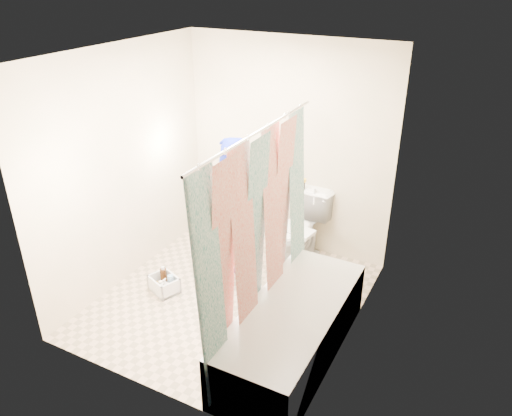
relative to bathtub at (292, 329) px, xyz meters
The scene contains 14 objects.
floor 0.99m from the bathtub, 153.43° to the left, with size 2.60×2.60×0.00m, color tan.
ceiling 2.33m from the bathtub, 153.43° to the left, with size 2.40×2.60×0.02m, color white.
wall_back 2.14m from the bathtub, 116.23° to the left, with size 2.40×0.02×2.40m, color beige.
wall_front 1.54m from the bathtub, 134.17° to the right, with size 2.40×0.02×2.40m, color beige.
wall_left 2.29m from the bathtub, 168.29° to the left, with size 0.02×2.60×2.40m, color beige.
wall_right 1.08m from the bathtub, 50.53° to the left, with size 0.02×2.60×2.40m, color beige.
bathtub is the anchor object (origin of this frame).
curtain_rod 1.71m from the bathtub, behind, with size 0.02×0.02×1.90m, color silver.
shower_curtain 0.82m from the bathtub, behind, with size 0.06×1.75×1.80m, color white.
toilet 1.49m from the bathtub, 111.69° to the left, with size 0.45×0.79×0.81m, color white.
tank_lid 1.39m from the bathtub, 114.47° to the left, with size 0.49×0.21×0.04m, color white.
tank_internals 1.78m from the bathtub, 109.26° to the left, with size 0.20×0.07×0.26m.
plumber 1.36m from the bathtub, 144.30° to the left, with size 0.58×0.38×1.59m, color navy.
cleaning_caddy 1.55m from the bathtub, behind, with size 0.35×0.32×0.22m.
Camera 1 is at (2.10, -3.50, 3.06)m, focal length 35.00 mm.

